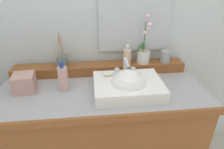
{
  "coord_description": "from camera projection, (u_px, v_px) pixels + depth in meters",
  "views": [
    {
      "loc": [
        -0.06,
        -1.12,
        1.54
      ],
      "look_at": [
        0.06,
        -0.02,
        0.96
      ],
      "focal_mm": 31.51,
      "sensor_mm": 36.0,
      "label": 1
    }
  ],
  "objects": [
    {
      "name": "wall_back",
      "position": [
        98.0,
        21.0,
        1.51
      ],
      "size": [
        2.87,
        0.2,
        2.43
      ],
      "primitive_type": "cube",
      "color": "silver",
      "rests_on": "ground"
    },
    {
      "name": "vanity_cabinet",
      "position": [
        103.0,
        136.0,
        1.51
      ],
      "size": [
        1.36,
        0.61,
        0.86
      ],
      "color": "brown",
      "rests_on": "ground"
    },
    {
      "name": "back_ledge",
      "position": [
        100.0,
        69.0,
        1.49
      ],
      "size": [
        1.28,
        0.12,
        0.07
      ],
      "primitive_type": "cube",
      "color": "brown",
      "rests_on": "vanity_cabinet"
    },
    {
      "name": "sink_basin",
      "position": [
        128.0,
        87.0,
        1.24
      ],
      "size": [
        0.43,
        0.33,
        0.26
      ],
      "color": "white",
      "rests_on": "vanity_cabinet"
    },
    {
      "name": "soap_bar",
      "position": [
        108.0,
        74.0,
        1.3
      ],
      "size": [
        0.07,
        0.04,
        0.02
      ],
      "primitive_type": "ellipsoid",
      "color": "beige",
      "rests_on": "sink_basin"
    },
    {
      "name": "potted_plant",
      "position": [
        144.0,
        53.0,
        1.47
      ],
      "size": [
        0.1,
        0.1,
        0.37
      ],
      "color": "silver",
      "rests_on": "back_ledge"
    },
    {
      "name": "soap_dispenser",
      "position": [
        127.0,
        56.0,
        1.46
      ],
      "size": [
        0.06,
        0.06,
        0.15
      ],
      "color": "beige",
      "rests_on": "back_ledge"
    },
    {
      "name": "tumbler_cup",
      "position": [
        165.0,
        56.0,
        1.5
      ],
      "size": [
        0.07,
        0.07,
        0.09
      ],
      "primitive_type": "cylinder",
      "color": "#939C99",
      "rests_on": "back_ledge"
    },
    {
      "name": "reed_diffuser",
      "position": [
        62.0,
        61.0,
        1.43
      ],
      "size": [
        0.12,
        0.13,
        0.25
      ],
      "color": "slate",
      "rests_on": "back_ledge"
    },
    {
      "name": "lotion_bottle",
      "position": [
        63.0,
        78.0,
        1.26
      ],
      "size": [
        0.06,
        0.07,
        0.2
      ],
      "color": "#D29E9A",
      "rests_on": "vanity_cabinet"
    },
    {
      "name": "tissue_box",
      "position": [
        24.0,
        83.0,
        1.26
      ],
      "size": [
        0.14,
        0.14,
        0.11
      ],
      "primitive_type": "cube",
      "rotation": [
        0.0,
        0.0,
        0.1
      ],
      "color": "tan",
      "rests_on": "vanity_cabinet"
    },
    {
      "name": "mirror",
      "position": [
        135.0,
        18.0,
        1.42
      ],
      "size": [
        0.53,
        0.02,
        0.48
      ],
      "primitive_type": "cube",
      "color": "silver"
    }
  ]
}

